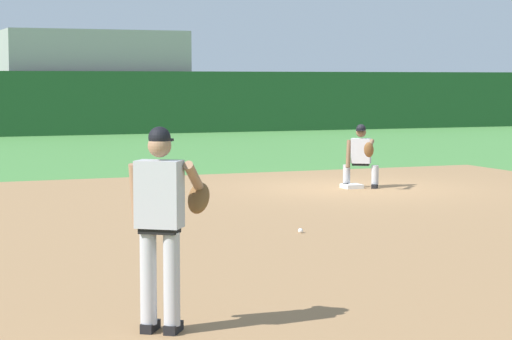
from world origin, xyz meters
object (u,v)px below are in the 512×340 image
Objects in this scene: pitcher at (163,216)px; first_baseman at (361,153)px; baseball at (301,231)px; first_base_bag at (352,186)px.

pitcher is 12.30m from first_baseman.
baseball is 6.34m from first_baseman.
pitcher reaches higher than baseball.
pitcher is at bearing -125.03° from first_base_bag.
first_baseman reaches higher than baseball.
first_baseman is (3.68, 5.12, 0.69)m from baseball.
first_base_bag is at bearing 167.80° from first_baseman.
first_base_bag is 6.23m from baseball.
first_base_bag is 12.26m from pitcher.
first_baseman is (7.21, 9.96, -0.33)m from pitcher.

